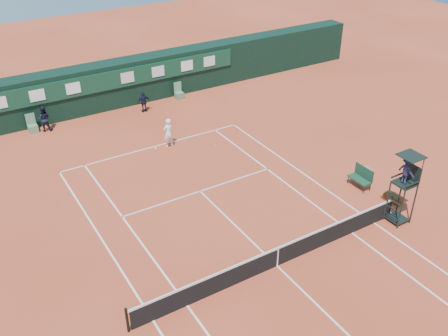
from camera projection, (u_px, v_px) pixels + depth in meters
The scene contains 14 objects.
ground at pixel (277, 266), 20.20m from camera, with size 90.00×90.00×0.00m, color #C94E2F.
court_lines at pixel (277, 266), 20.20m from camera, with size 11.05×23.85×0.01m.
tennis_net at pixel (278, 256), 19.94m from camera, with size 12.90×0.10×1.10m.
back_wall at pixel (109, 85), 33.14m from camera, with size 40.00×1.65×3.00m.
linesman_chair_left at pixel (33, 127), 30.37m from camera, with size 0.55×0.50×1.15m.
linesman_chair_right at pixel (179, 94), 34.85m from camera, with size 0.55×0.50×1.15m.
umpire_chair at pixel (406, 175), 21.52m from camera, with size 0.96×0.95×3.42m.
player_bench at pixel (362, 176), 24.96m from camera, with size 0.56×1.20×1.10m.
tennis_bag at pixel (393, 199), 24.04m from camera, with size 0.39×0.88×0.33m, color black.
cooler at pixel (364, 175), 25.63m from camera, with size 0.57×0.57×0.65m.
tennis_ball at pixel (216, 145), 28.98m from camera, with size 0.07×0.07×0.07m, color #C9E535.
player at pixel (168, 133), 28.48m from camera, with size 0.64×0.42×1.75m, color white.
ball_kid_left at pixel (44, 119), 30.27m from camera, with size 0.79×0.62×1.62m, color black.
ball_kid_right at pixel (144, 102), 32.70m from camera, with size 0.84×0.35×1.44m, color black.
Camera 1 is at (-9.81, -11.92, 13.78)m, focal length 40.00 mm.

